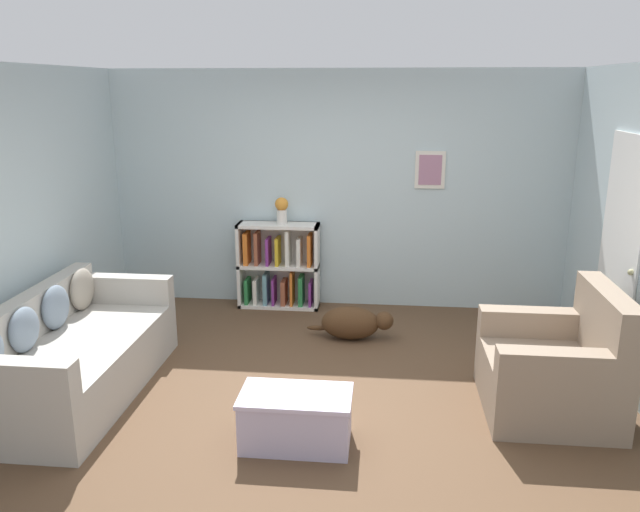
# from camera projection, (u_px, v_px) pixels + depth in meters

# --- Properties ---
(ground_plane) EXTENTS (14.00, 14.00, 0.00)m
(ground_plane) POSITION_uv_depth(u_px,v_px,m) (315.00, 393.00, 5.07)
(ground_plane) COLOR brown
(wall_back) EXTENTS (5.60, 0.13, 2.60)m
(wall_back) POSITION_uv_depth(u_px,v_px,m) (337.00, 190.00, 6.89)
(wall_back) COLOR silver
(wall_back) RESTS_ON ground_plane
(couch) EXTENTS (0.95, 2.01, 0.83)m
(couch) POSITION_uv_depth(u_px,v_px,m) (71.00, 356.00, 5.01)
(couch) COLOR #ADA89E
(couch) RESTS_ON ground_plane
(bookshelf) EXTENTS (0.90, 0.29, 0.96)m
(bookshelf) POSITION_uv_depth(u_px,v_px,m) (279.00, 267.00, 6.98)
(bookshelf) COLOR silver
(bookshelf) RESTS_ON ground_plane
(recliner_chair) EXTENTS (0.94, 1.01, 0.98)m
(recliner_chair) POSITION_uv_depth(u_px,v_px,m) (557.00, 369.00, 4.72)
(recliner_chair) COLOR gray
(recliner_chair) RESTS_ON ground_plane
(coffee_table) EXTENTS (0.77, 0.44, 0.38)m
(coffee_table) POSITION_uv_depth(u_px,v_px,m) (296.00, 417.00, 4.30)
(coffee_table) COLOR #BCB2D1
(coffee_table) RESTS_ON ground_plane
(dog) EXTENTS (0.86, 0.30, 0.33)m
(dog) POSITION_uv_depth(u_px,v_px,m) (353.00, 323.00, 6.12)
(dog) COLOR #472D19
(dog) RESTS_ON ground_plane
(vase) EXTENTS (0.15, 0.15, 0.29)m
(vase) POSITION_uv_depth(u_px,v_px,m) (282.00, 209.00, 6.79)
(vase) COLOR silver
(vase) RESTS_ON bookshelf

